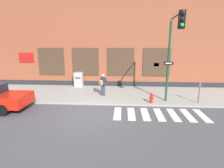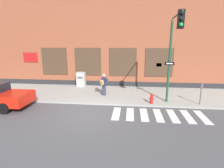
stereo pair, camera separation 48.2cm
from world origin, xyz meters
name	(u,v)px [view 1 (the left image)]	position (x,y,z in m)	size (l,w,h in m)	color
ground_plane	(90,115)	(0.00, 0.00, 0.00)	(160.00, 160.00, 0.00)	#4C4C51
sidewalk	(100,94)	(0.00, 4.11, 0.06)	(28.00, 5.02, 0.11)	#9E9E99
building_backdrop	(105,38)	(0.00, 8.62, 4.56)	(28.00, 4.06, 9.13)	brown
crosswalk	(159,114)	(3.97, 0.30, 0.01)	(5.20, 1.90, 0.01)	silver
busker	(103,84)	(0.34, 3.45, 1.04)	(0.72, 0.67, 1.64)	#33384C
traffic_light	(173,46)	(4.77, 1.46, 3.84)	(0.60, 2.92, 5.43)	#1E472D
parking_meter	(199,89)	(6.84, 2.12, 1.06)	(0.13, 0.11, 1.44)	#47474C
utility_box	(79,79)	(-2.19, 6.17, 0.77)	(0.77, 0.61, 1.32)	#ADADA8
fire_hydrant	(151,98)	(3.75, 1.95, 0.46)	(0.38, 0.20, 0.70)	red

